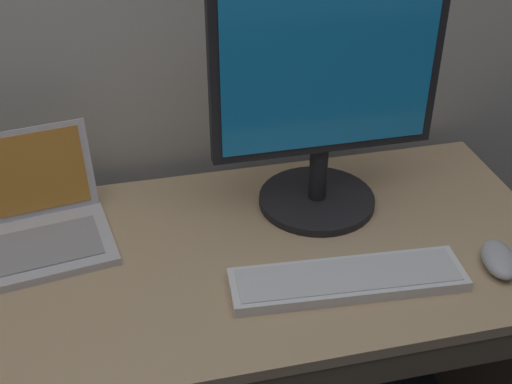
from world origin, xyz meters
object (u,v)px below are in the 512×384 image
(external_monitor, at_px, (325,93))
(computer_mouse, at_px, (499,259))
(wired_keyboard, at_px, (348,279))
(laptop_silver, at_px, (28,228))

(external_monitor, relative_size, computer_mouse, 4.44)
(external_monitor, bearing_deg, wired_keyboard, -95.30)
(external_monitor, height_order, wired_keyboard, external_monitor)
(laptop_silver, distance_m, wired_keyboard, 0.65)
(laptop_silver, height_order, external_monitor, external_monitor)
(external_monitor, bearing_deg, laptop_silver, 179.21)
(laptop_silver, relative_size, wired_keyboard, 0.76)
(computer_mouse, bearing_deg, external_monitor, 150.97)
(laptop_silver, relative_size, external_monitor, 0.66)
(wired_keyboard, distance_m, computer_mouse, 0.31)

